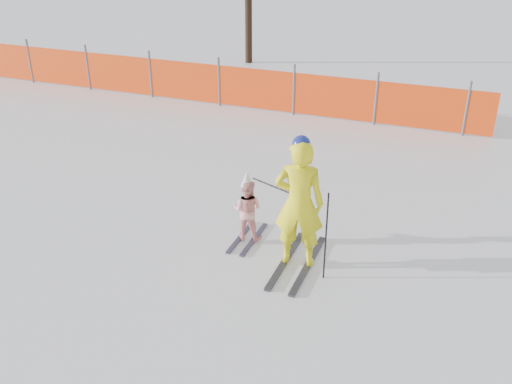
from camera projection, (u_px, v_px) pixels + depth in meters
ground at (243, 270)px, 8.09m from camera, size 120.00×120.00×0.00m
adult at (299, 203)px, 7.79m from camera, size 0.75×1.57×1.97m
child at (247, 209)px, 8.61m from camera, size 0.49×1.02×1.15m
ski_poles at (306, 218)px, 7.78m from camera, size 1.27×0.55×1.32m
safety_fence at (194, 82)px, 14.76m from camera, size 14.66×0.06×1.25m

